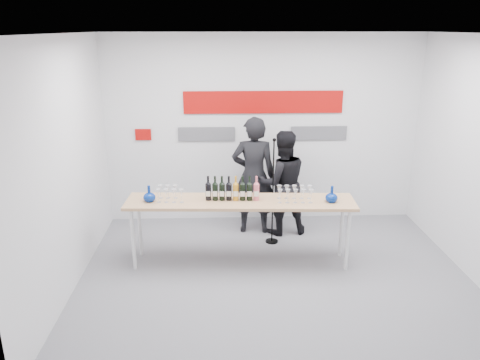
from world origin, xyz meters
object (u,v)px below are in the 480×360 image
object	(u,v)px
presenter_right	(282,183)
mic_stand	(272,212)
tasting_table	(240,205)
presenter_left	(254,176)

from	to	relation	value
presenter_right	mic_stand	bearing A→B (deg)	55.77
tasting_table	presenter_right	size ratio (longest dim) A/B	1.87
presenter_right	mic_stand	world-z (taller)	presenter_right
tasting_table	mic_stand	world-z (taller)	mic_stand
mic_stand	presenter_right	bearing A→B (deg)	41.61
presenter_left	presenter_right	xyz separation A→B (m)	(0.43, -0.06, -0.10)
tasting_table	presenter_left	bearing A→B (deg)	79.44
presenter_left	mic_stand	xyz separation A→B (m)	(0.25, -0.42, -0.42)
presenter_left	mic_stand	size ratio (longest dim) A/B	1.14
mic_stand	presenter_left	bearing A→B (deg)	98.60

